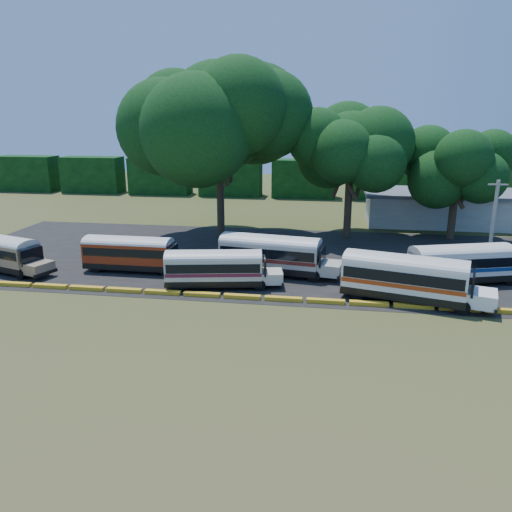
# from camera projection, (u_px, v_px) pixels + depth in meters

# --- Properties ---
(ground) EXTENTS (160.00, 160.00, 0.00)m
(ground) POSITION_uv_depth(u_px,v_px,m) (261.00, 305.00, 34.96)
(ground) COLOR #2E4717
(ground) RESTS_ON ground
(asphalt_strip) EXTENTS (64.00, 24.00, 0.02)m
(asphalt_strip) POSITION_uv_depth(u_px,v_px,m) (290.00, 258.00, 46.22)
(asphalt_strip) COLOR black
(asphalt_strip) RESTS_ON ground
(curb) EXTENTS (53.70, 0.45, 0.30)m
(curb) POSITION_uv_depth(u_px,v_px,m) (263.00, 298.00, 35.87)
(curb) COLOR orange
(curb) RESTS_ON ground
(terminal_building) EXTENTS (19.00, 9.00, 4.00)m
(terminal_building) POSITION_uv_depth(u_px,v_px,m) (444.00, 208.00, 60.27)
(terminal_building) COLOR silver
(terminal_building) RESTS_ON ground
(treeline_backdrop) EXTENTS (130.00, 4.00, 6.00)m
(treeline_backdrop) POSITION_uv_depth(u_px,v_px,m) (304.00, 179.00, 79.77)
(treeline_backdrop) COLOR black
(treeline_backdrop) RESTS_ON ground
(bus_beige) EXTENTS (9.60, 5.05, 3.07)m
(bus_beige) POSITION_uv_depth(u_px,v_px,m) (0.00, 251.00, 42.18)
(bus_beige) COLOR black
(bus_beige) RESTS_ON ground
(bus_red) EXTENTS (9.13, 2.36, 3.00)m
(bus_red) POSITION_uv_depth(u_px,v_px,m) (131.00, 251.00, 42.12)
(bus_red) COLOR black
(bus_red) RESTS_ON ground
(bus_cream_west) EXTENTS (9.23, 3.82, 2.95)m
(bus_cream_west) POSITION_uv_depth(u_px,v_px,m) (216.00, 267.00, 38.08)
(bus_cream_west) COLOR black
(bus_cream_west) RESTS_ON ground
(bus_cream_east) EXTENTS (10.35, 3.98, 3.32)m
(bus_cream_east) POSITION_uv_depth(u_px,v_px,m) (273.00, 252.00, 41.20)
(bus_cream_east) COLOR black
(bus_cream_east) RESTS_ON ground
(bus_white_red) EXTENTS (10.66, 5.12, 3.40)m
(bus_white_red) POSITION_uv_depth(u_px,v_px,m) (407.00, 276.00, 35.08)
(bus_white_red) COLOR black
(bus_white_red) RESTS_ON ground
(bus_white_blue) EXTENTS (9.86, 5.16, 3.16)m
(bus_white_blue) POSITION_uv_depth(u_px,v_px,m) (463.00, 262.00, 38.92)
(bus_white_blue) COLOR black
(bus_white_blue) RESTS_ON ground
(tree_west) EXTENTS (15.23, 15.23, 18.25)m
(tree_west) POSITION_uv_depth(u_px,v_px,m) (219.00, 117.00, 51.34)
(tree_west) COLOR #322219
(tree_west) RESTS_ON ground
(tree_center) EXTENTS (10.13, 10.13, 13.28)m
(tree_center) POSITION_uv_depth(u_px,v_px,m) (351.00, 148.00, 52.04)
(tree_center) COLOR #322219
(tree_center) RESTS_ON ground
(tree_east) EXTENTS (8.59, 8.59, 11.19)m
(tree_east) POSITION_uv_depth(u_px,v_px,m) (458.00, 164.00, 51.50)
(tree_east) COLOR #322219
(tree_east) RESTS_ON ground
(utility_pole) EXTENTS (1.60, 0.30, 7.58)m
(utility_pole) POSITION_uv_depth(u_px,v_px,m) (493.00, 223.00, 42.74)
(utility_pole) COLOR gray
(utility_pole) RESTS_ON ground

